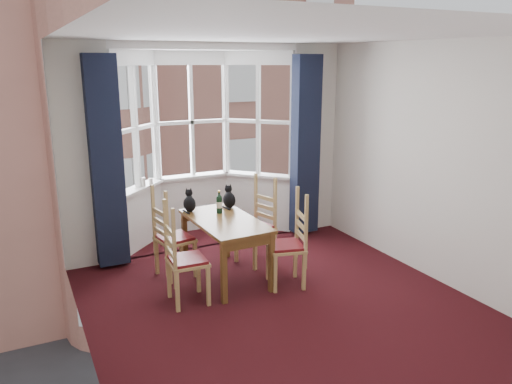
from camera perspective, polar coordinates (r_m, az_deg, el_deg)
floor at (r=5.40m, az=3.92°, el=-13.60°), size 4.50×4.50×0.00m
ceiling at (r=4.76m, az=4.54°, el=17.58°), size 4.50×4.50×0.00m
wall_left at (r=4.28m, az=-19.64°, el=-1.91°), size 0.00×4.50×4.50m
wall_right at (r=6.13m, az=20.61°, el=2.89°), size 0.00×4.50×4.50m
wall_near at (r=3.25m, az=24.74°, el=-7.70°), size 4.00×0.00×4.00m
wall_back_pier_left at (r=6.50m, az=-19.02°, el=3.67°), size 0.70×0.12×2.80m
wall_back_pier_right at (r=7.62m, az=6.44°, el=5.94°), size 0.70×0.12×2.80m
bay_window at (r=7.35m, az=-6.69°, el=5.60°), size 2.76×0.94×2.80m
curtain_left at (r=6.36m, az=-16.72°, el=3.17°), size 0.38×0.22×2.60m
curtain_right at (r=7.36m, az=5.67°, el=5.24°), size 0.38×0.22×2.60m
dining_table at (r=5.96m, az=-3.56°, el=-4.07°), size 0.74×1.32×0.74m
chair_left_near at (r=5.45m, az=-8.77°, el=-7.98°), size 0.42×0.44×0.92m
chair_left_far at (r=6.10m, az=-10.02°, el=-5.49°), size 0.46×0.48×0.92m
chair_right_near at (r=5.85m, az=4.31°, el=-6.22°), size 0.49×0.51×0.92m
chair_right_far at (r=6.50m, az=0.49°, el=-3.96°), size 0.51×0.52×0.92m
cat_left at (r=6.26m, az=-7.62°, el=-1.20°), size 0.20×0.24×0.29m
cat_right at (r=6.37m, az=-3.09°, el=-0.76°), size 0.20×0.24×0.30m
wine_bottle at (r=6.14m, az=-4.22°, el=-1.29°), size 0.07×0.07×0.28m
candle_tall at (r=7.06m, az=-12.75°, el=1.10°), size 0.06×0.06×0.13m
candle_short at (r=7.12m, az=-11.92°, el=1.14°), size 0.06×0.06×0.10m
street at (r=37.42m, az=-21.68°, el=0.56°), size 80.00×80.00×0.00m
tenement_building at (r=18.29m, az=-18.86°, el=11.05°), size 18.40×7.80×15.20m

